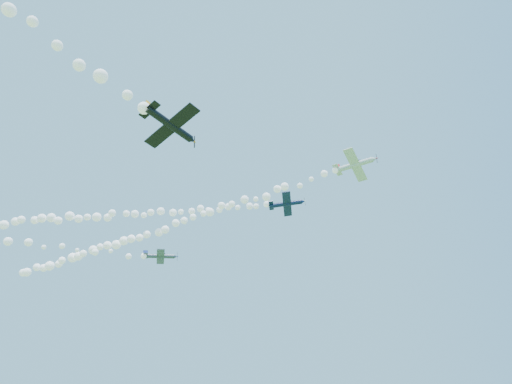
% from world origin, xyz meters
% --- Properties ---
extents(plane_white, '(7.94, 8.39, 2.62)m').
position_xyz_m(plane_white, '(21.15, -7.17, 50.44)').
color(plane_white, silver).
extents(smoke_trail_white, '(82.21, 26.28, 3.29)m').
position_xyz_m(smoke_trail_white, '(-22.19, 5.59, 50.14)').
color(smoke_trail_white, white).
extents(plane_navy, '(8.13, 8.50, 2.24)m').
position_xyz_m(plane_navy, '(7.02, 6.74, 53.78)').
color(plane_navy, '#0D193B').
extents(smoke_trail_navy, '(67.68, 9.87, 3.11)m').
position_xyz_m(smoke_trail_navy, '(-29.19, 2.86, 53.55)').
color(smoke_trail_navy, white).
extents(plane_grey, '(6.49, 6.86, 1.77)m').
position_xyz_m(plane_grey, '(-16.62, -0.06, 40.52)').
color(plane_grey, '#3C4758').
extents(plane_black, '(7.32, 6.93, 2.16)m').
position_xyz_m(plane_black, '(0.14, -36.00, 35.86)').
color(plane_black, black).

